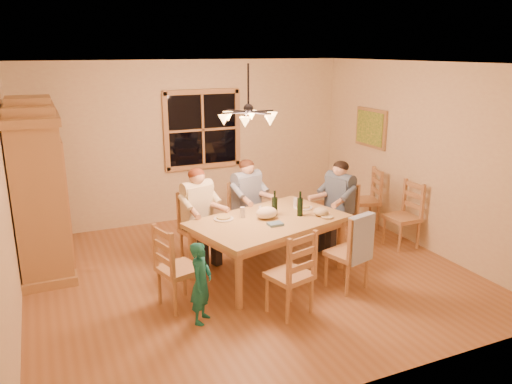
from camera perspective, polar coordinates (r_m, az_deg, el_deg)
name	(u,v)px	position (r m, az deg, el deg)	size (l,w,h in m)	color
floor	(249,273)	(6.70, -0.80, -9.27)	(5.50, 5.50, 0.00)	#996237
ceiling	(248,63)	(6.06, -0.90, 14.50)	(5.50, 5.00, 0.02)	white
wall_back	(191,142)	(8.55, -7.44, 5.71)	(5.50, 0.02, 2.70)	beige
wall_left	(5,200)	(5.79, -26.77, -0.86)	(0.02, 5.00, 2.70)	beige
wall_right	(421,156)	(7.71, 18.36, 3.90)	(0.02, 5.00, 2.70)	beige
window	(203,130)	(8.54, -6.12, 7.10)	(1.30, 0.06, 1.30)	black
painting	(371,128)	(8.56, 12.97, 7.14)	(0.06, 0.78, 0.64)	#A58347
chandelier	(248,116)	(6.11, -0.87, 8.65)	(0.77, 0.68, 0.71)	black
armoire	(40,194)	(7.03, -23.46, -0.20)	(0.66, 1.40, 2.30)	#A58347
dining_table	(269,226)	(6.44, 1.45, -3.93)	(2.18, 1.66, 0.76)	#B1864E
chair_far_left	(199,241)	(6.99, -6.53, -5.57)	(0.54, 0.52, 0.99)	#A68149
chair_far_right	(247,227)	(7.45, -0.98, -4.05)	(0.54, 0.52, 0.99)	#A68149
chair_near_left	(289,288)	(5.67, 3.82, -10.85)	(0.54, 0.52, 0.99)	#A68149
chair_near_right	(346,265)	(6.31, 10.30, -8.17)	(0.54, 0.52, 0.99)	#A68149
chair_end_left	(180,281)	(5.86, -8.70, -10.05)	(0.52, 0.54, 0.99)	#A68149
chair_end_right	(337,229)	(7.46, 9.27, -4.24)	(0.52, 0.54, 0.99)	#A68149
adult_woman	(198,204)	(6.81, -6.67, -1.35)	(0.48, 0.51, 0.87)	beige
adult_plaid_man	(247,193)	(7.29, -1.00, -0.08)	(0.48, 0.51, 0.87)	#2E4D80
adult_slate_man	(339,194)	(7.30, 9.46, -0.27)	(0.51, 0.48, 0.87)	#44556D
towel	(361,239)	(6.05, 11.86, -5.27)	(0.38, 0.10, 0.58)	#9FB4D7
wine_bottle_a	(275,203)	(6.52, 2.14, -1.26)	(0.08, 0.08, 0.33)	black
wine_bottle_b	(300,204)	(6.51, 5.06, -1.34)	(0.08, 0.08, 0.33)	black
plate_woman	(224,219)	(6.40, -3.73, -3.07)	(0.26, 0.26, 0.02)	white
plate_plaid	(268,208)	(6.84, 1.37, -1.80)	(0.26, 0.26, 0.02)	white
plate_slate	(303,207)	(6.87, 5.40, -1.78)	(0.26, 0.26, 0.02)	white
wine_glass_a	(243,212)	(6.45, -1.53, -2.34)	(0.06, 0.06, 0.14)	silver
wine_glass_b	(296,203)	(6.86, 4.55, -1.24)	(0.06, 0.06, 0.14)	silver
cap	(321,212)	(6.58, 7.43, -2.23)	(0.20, 0.20, 0.11)	#C6B484
napkin	(275,224)	(6.19, 2.21, -3.68)	(0.18, 0.14, 0.03)	slate
cloth_bundle	(267,213)	(6.41, 1.24, -2.38)	(0.28, 0.22, 0.15)	beige
child	(201,283)	(5.45, -6.29, -10.26)	(0.33, 0.22, 0.91)	#176A62
chair_spare_front	(401,227)	(7.76, 16.25, -3.89)	(0.43, 0.45, 0.99)	#A68149
chair_spare_back	(364,210)	(8.45, 12.25, -1.98)	(0.53, 0.54, 0.99)	#A68149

